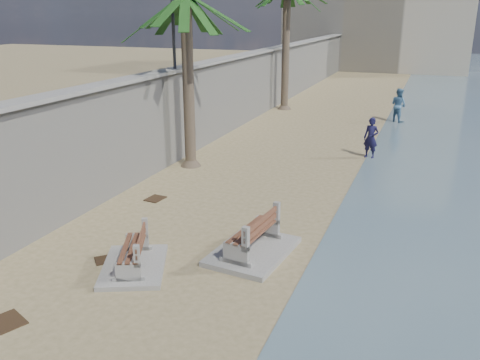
% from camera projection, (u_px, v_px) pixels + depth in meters
% --- Properties ---
extents(seawall, '(0.45, 70.00, 3.50)m').
position_uv_depth(seawall, '(245.00, 89.00, 27.19)').
color(seawall, gray).
rests_on(seawall, ground_plane).
extents(wall_cap, '(0.80, 70.00, 0.12)m').
position_uv_depth(wall_cap, '(245.00, 55.00, 26.62)').
color(wall_cap, gray).
rests_on(wall_cap, seawall).
extents(bench_near, '(2.12, 2.45, 0.86)m').
position_uv_depth(bench_near, '(133.00, 254.00, 11.72)').
color(bench_near, gray).
rests_on(bench_near, ground_plane).
extents(bench_far, '(1.90, 2.57, 1.01)m').
position_uv_depth(bench_far, '(253.00, 237.00, 12.42)').
color(bench_far, gray).
rests_on(bench_far, ground_plane).
extents(person_a, '(0.78, 0.63, 1.90)m').
position_uv_depth(person_a, '(371.00, 135.00, 20.52)').
color(person_a, '#151335').
rests_on(person_a, ground_plane).
extents(person_b, '(1.22, 1.17, 2.00)m').
position_uv_depth(person_b, '(399.00, 103.00, 27.32)').
color(person_b, teal).
rests_on(person_b, ground_plane).
extents(debris_b, '(0.84, 0.77, 0.03)m').
position_uv_depth(debris_b, '(7.00, 321.00, 9.79)').
color(debris_b, '#382616').
rests_on(debris_b, ground_plane).
extents(debris_c, '(0.56, 0.67, 0.03)m').
position_uv_depth(debris_c, '(155.00, 199.00, 16.21)').
color(debris_c, '#382616').
rests_on(debris_c, ground_plane).
extents(debris_d, '(0.73, 0.72, 0.03)m').
position_uv_depth(debris_d, '(107.00, 259.00, 12.24)').
color(debris_d, '#382616').
rests_on(debris_d, ground_plane).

